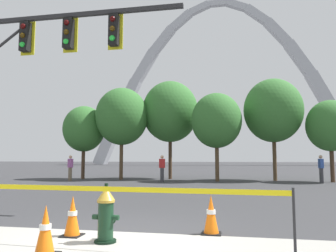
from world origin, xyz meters
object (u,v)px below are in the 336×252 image
(traffic_signal_gantry, at_px, (12,59))
(traffic_cone_by_hydrant, at_px, (72,216))
(traffic_cone_mid_sidewalk, at_px, (211,215))
(pedestrian_walking_right, at_px, (70,168))
(traffic_cone_curb_edge, at_px, (45,231))
(pedestrian_walking_left, at_px, (321,169))
(pedestrian_standing_center, at_px, (162,168))
(fire_hydrant, at_px, (106,214))
(monument_arch, at_px, (219,88))

(traffic_signal_gantry, bearing_deg, traffic_cone_by_hydrant, -39.19)
(traffic_cone_by_hydrant, height_order, traffic_cone_mid_sidewalk, same)
(traffic_cone_by_hydrant, bearing_deg, pedestrian_walking_right, 117.39)
(traffic_cone_mid_sidewalk, height_order, traffic_cone_curb_edge, same)
(pedestrian_walking_left, bearing_deg, pedestrian_standing_center, -173.07)
(traffic_cone_by_hydrant, relative_size, traffic_cone_curb_edge, 1.00)
(traffic_cone_curb_edge, bearing_deg, pedestrian_walking_left, 63.70)
(traffic_signal_gantry, height_order, pedestrian_standing_center, traffic_signal_gantry)
(fire_hydrant, height_order, traffic_cone_curb_edge, fire_hydrant)
(pedestrian_walking_right, bearing_deg, traffic_signal_gantry, -72.10)
(fire_hydrant, xyz_separation_m, traffic_cone_by_hydrant, (-0.76, 0.31, -0.11))
(monument_arch, relative_size, pedestrian_walking_right, 35.74)
(traffic_cone_by_hydrant, xyz_separation_m, traffic_cone_curb_edge, (0.17, -1.18, 0.00))
(pedestrian_walking_right, bearing_deg, monument_arch, 81.47)
(traffic_cone_mid_sidewalk, xyz_separation_m, traffic_cone_curb_edge, (-2.32, -1.81, 0.00))
(traffic_cone_by_hydrant, xyz_separation_m, pedestrian_standing_center, (-1.14, 13.62, 0.46))
(traffic_cone_curb_edge, xyz_separation_m, traffic_signal_gantry, (-3.72, 4.08, 4.05))
(traffic_cone_by_hydrant, relative_size, pedestrian_walking_left, 0.46)
(monument_arch, bearing_deg, traffic_cone_mid_sidewalk, -88.54)
(pedestrian_standing_center, bearing_deg, fire_hydrant, -82.20)
(traffic_cone_mid_sidewalk, distance_m, pedestrian_walking_left, 15.16)
(fire_hydrant, distance_m, pedestrian_walking_left, 16.71)
(fire_hydrant, relative_size, traffic_cone_mid_sidewalk, 1.36)
(traffic_cone_by_hydrant, height_order, monument_arch, monument_arch)
(traffic_signal_gantry, distance_m, pedestrian_walking_right, 11.64)
(traffic_cone_curb_edge, relative_size, pedestrian_walking_left, 0.46)
(traffic_cone_by_hydrant, bearing_deg, fire_hydrant, -21.96)
(fire_hydrant, distance_m, traffic_cone_curb_edge, 1.06)
(traffic_cone_curb_edge, distance_m, pedestrian_walking_left, 17.75)
(traffic_cone_by_hydrant, distance_m, pedestrian_walking_right, 15.14)
(fire_hydrant, relative_size, pedestrian_walking_left, 0.62)
(fire_hydrant, xyz_separation_m, pedestrian_walking_left, (7.26, 15.04, 0.35))
(traffic_cone_curb_edge, xyz_separation_m, pedestrian_walking_left, (7.86, 15.91, 0.46))
(traffic_cone_mid_sidewalk, distance_m, traffic_signal_gantry, 7.61)
(traffic_signal_gantry, bearing_deg, traffic_cone_mid_sidewalk, -20.59)
(fire_hydrant, height_order, pedestrian_standing_center, pedestrian_standing_center)
(pedestrian_walking_left, xyz_separation_m, pedestrian_standing_center, (-9.17, -1.11, 0.00))
(traffic_cone_by_hydrant, height_order, traffic_cone_curb_edge, same)
(pedestrian_standing_center, bearing_deg, monument_arch, 87.82)
(traffic_cone_by_hydrant, relative_size, pedestrian_standing_center, 0.46)
(fire_hydrant, distance_m, pedestrian_standing_center, 14.06)
(traffic_cone_mid_sidewalk, xyz_separation_m, pedestrian_walking_right, (-9.44, 12.80, 0.46))
(traffic_cone_by_hydrant, distance_m, traffic_cone_mid_sidewalk, 2.56)
(fire_hydrant, xyz_separation_m, pedestrian_standing_center, (-1.91, 13.93, 0.35))
(fire_hydrant, height_order, traffic_signal_gantry, traffic_signal_gantry)
(monument_arch, distance_m, pedestrian_standing_center, 54.10)
(traffic_cone_mid_sidewalk, relative_size, traffic_cone_curb_edge, 1.00)
(traffic_cone_by_hydrant, height_order, pedestrian_standing_center, pedestrian_standing_center)
(monument_arch, bearing_deg, pedestrian_walking_left, -81.90)
(fire_hydrant, bearing_deg, pedestrian_walking_right, 119.34)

